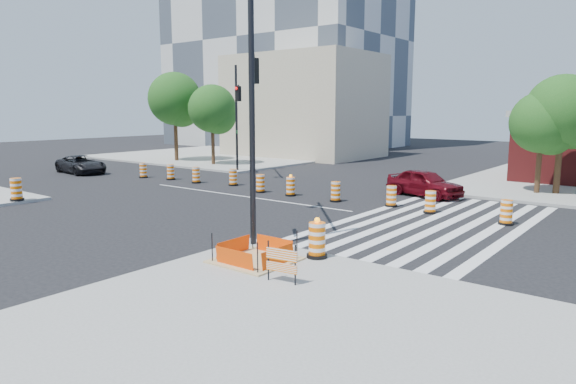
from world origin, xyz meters
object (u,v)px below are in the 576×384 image
object	(u,v)px
dark_suv	(81,164)
signal_pole_nw	(237,108)
red_coupe	(425,183)
signal_pole_se	(253,92)

from	to	relation	value
dark_suv	signal_pole_nw	bearing A→B (deg)	-49.88
red_coupe	dark_suv	world-z (taller)	red_coupe
red_coupe	signal_pole_se	distance (m)	13.14
signal_pole_se	red_coupe	bearing A→B (deg)	-47.70
red_coupe	dark_suv	distance (m)	24.95
signal_pole_se	signal_pole_nw	bearing A→B (deg)	4.43
red_coupe	dark_suv	size ratio (longest dim) A/B	0.91
signal_pole_se	signal_pole_nw	size ratio (longest dim) A/B	1.11
signal_pole_se	signal_pole_nw	distance (m)	18.42
dark_suv	signal_pole_se	distance (m)	24.11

